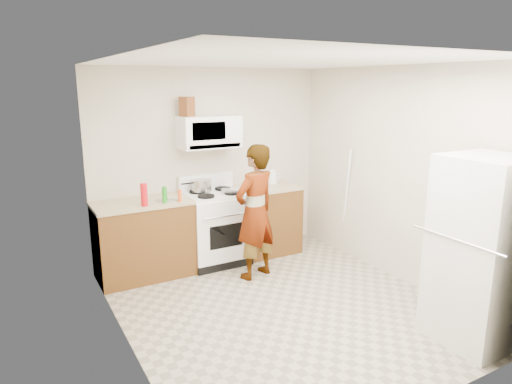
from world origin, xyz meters
TOP-DOWN VIEW (x-y plane):
  - floor at (0.00, 0.00)m, footprint 3.60×3.60m
  - back_wall at (0.00, 1.79)m, footprint 3.20×0.02m
  - right_wall at (1.59, 0.00)m, footprint 0.02×3.60m
  - cabinet_left at (-1.04, 1.49)m, footprint 1.12×0.62m
  - counter_left at (-1.04, 1.49)m, footprint 1.14×0.64m
  - cabinet_right at (0.68, 1.49)m, footprint 0.80×0.62m
  - counter_right at (0.68, 1.49)m, footprint 0.82×0.64m
  - gas_range at (-0.10, 1.48)m, footprint 0.76×0.65m
  - microwave at (-0.10, 1.61)m, footprint 0.76×0.38m
  - person at (0.12, 0.82)m, footprint 0.68×0.55m
  - fridge at (1.19, -1.38)m, footprint 0.71×0.71m
  - kettle at (0.84, 1.62)m, footprint 0.18×0.18m
  - jug at (-0.38, 1.63)m, footprint 0.19×0.19m
  - saucepan at (-0.23, 1.60)m, footprint 0.26×0.26m
  - tray at (0.10, 1.38)m, footprint 0.28×0.22m
  - bottle_spray at (-1.06, 1.29)m, footprint 0.08×0.08m
  - bottle_hot_sauce at (-0.64, 1.28)m, footprint 0.06×0.06m
  - bottle_green_cap at (-0.81, 1.31)m, footprint 0.07×0.07m
  - pot_lid at (-0.76, 1.40)m, footprint 0.26×0.26m
  - broom at (1.59, 0.91)m, footprint 0.17×0.30m

SIDE VIEW (x-z plane):
  - floor at x=0.00m, z-range 0.00..0.00m
  - cabinet_left at x=-1.04m, z-range 0.00..0.90m
  - cabinet_right at x=0.68m, z-range 0.00..0.90m
  - gas_range at x=-0.10m, z-range -0.08..1.05m
  - broom at x=1.59m, z-range 0.01..1.47m
  - person at x=0.12m, z-range 0.00..1.62m
  - fridge at x=1.19m, z-range 0.00..1.70m
  - counter_left at x=-1.04m, z-range 0.90..0.93m
  - counter_right at x=0.68m, z-range 0.90..0.93m
  - pot_lid at x=-0.76m, z-range 0.94..0.95m
  - tray at x=0.10m, z-range 0.93..0.98m
  - bottle_hot_sauce at x=-0.64m, z-range 0.94..1.08m
  - kettle at x=0.84m, z-range 0.94..1.10m
  - saucepan at x=-0.23m, z-range 0.95..1.09m
  - bottle_green_cap at x=-0.81m, z-range 0.94..1.13m
  - bottle_spray at x=-1.06m, z-range 0.94..1.20m
  - back_wall at x=0.00m, z-range 0.00..2.50m
  - right_wall at x=1.59m, z-range 0.00..2.50m
  - microwave at x=-0.10m, z-range 1.50..1.90m
  - jug at x=-0.38m, z-range 1.90..2.14m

